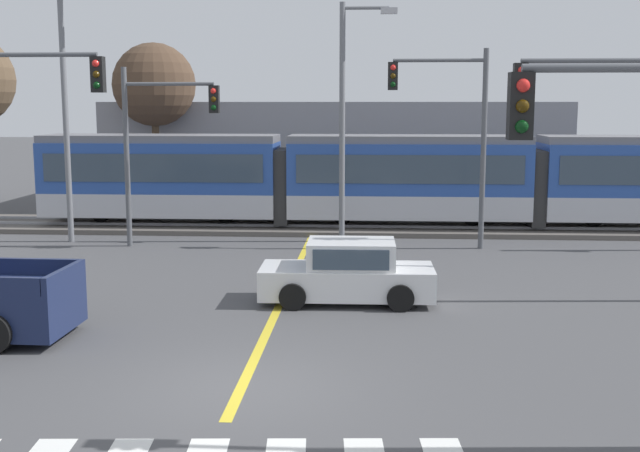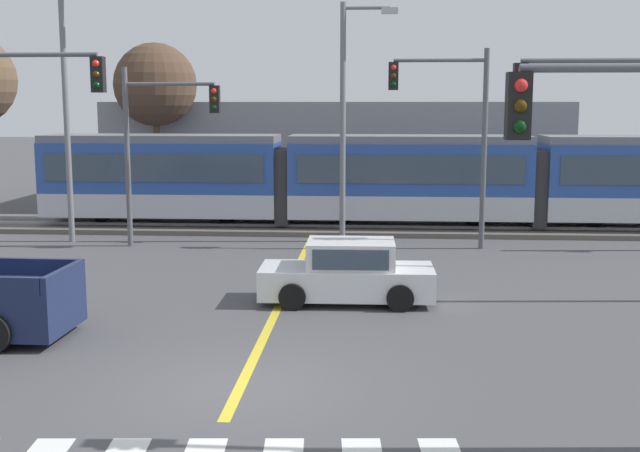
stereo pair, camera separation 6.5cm
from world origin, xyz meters
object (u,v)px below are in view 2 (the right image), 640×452
(street_lamp_centre, at_px, (348,108))
(bare_tree_west, at_px, (155,85))
(traffic_light_far_right, at_px, (454,119))
(traffic_light_far_left, at_px, (158,132))
(traffic_light_mid_right, at_px, (628,131))
(traffic_light_mid_left, at_px, (1,123))
(street_lamp_west, at_px, (72,92))
(light_rail_tram, at_px, (409,177))
(sedan_crossing, at_px, (348,274))

(street_lamp_centre, distance_m, bare_tree_west, 11.74)
(traffic_light_far_right, distance_m, street_lamp_centre, 3.68)
(traffic_light_far_left, xyz_separation_m, traffic_light_far_right, (9.77, 0.31, 0.43))
(traffic_light_mid_right, relative_size, street_lamp_centre, 0.77)
(traffic_light_mid_left, xyz_separation_m, street_lamp_west, (-0.71, 6.87, 0.87))
(light_rail_tram, bearing_deg, street_lamp_centre, -128.88)
(traffic_light_far_right, xyz_separation_m, street_lamp_centre, (-3.50, 1.09, 0.33))
(sedan_crossing, bearing_deg, street_lamp_west, 140.52)
(light_rail_tram, height_order, traffic_light_far_right, traffic_light_far_right)
(traffic_light_mid_left, height_order, street_lamp_west, street_lamp_west)
(traffic_light_mid_right, bearing_deg, bare_tree_west, 135.03)
(sedan_crossing, relative_size, traffic_light_mid_right, 0.67)
(traffic_light_far_left, bearing_deg, traffic_light_mid_right, -26.73)
(sedan_crossing, height_order, bare_tree_west, bare_tree_west)
(traffic_light_mid_left, relative_size, street_lamp_west, 0.72)
(bare_tree_west, bearing_deg, traffic_light_far_left, -74.36)
(sedan_crossing, height_order, traffic_light_far_left, traffic_light_far_left)
(sedan_crossing, height_order, traffic_light_mid_left, traffic_light_mid_left)
(traffic_light_mid_right, bearing_deg, traffic_light_far_left, 153.27)
(traffic_light_far_left, bearing_deg, traffic_light_far_right, 1.83)
(light_rail_tram, distance_m, street_lamp_centre, 4.39)
(traffic_light_far_left, bearing_deg, sedan_crossing, -47.91)
(traffic_light_mid_left, bearing_deg, traffic_light_mid_right, -1.94)
(traffic_light_mid_left, relative_size, traffic_light_mid_right, 1.04)
(traffic_light_mid_right, bearing_deg, street_lamp_centre, 130.84)
(traffic_light_mid_left, bearing_deg, traffic_light_far_right, 27.82)
(traffic_light_far_left, distance_m, traffic_light_far_right, 9.78)
(traffic_light_mid_left, bearing_deg, street_lamp_centre, 40.85)
(traffic_light_far_left, relative_size, street_lamp_west, 0.66)
(traffic_light_far_left, height_order, traffic_light_far_right, traffic_light_far_right)
(sedan_crossing, xyz_separation_m, traffic_light_far_right, (3.20, 7.58, 3.60))
(traffic_light_far_left, bearing_deg, light_rail_tram, 26.10)
(traffic_light_mid_right, distance_m, traffic_light_far_left, 14.82)
(bare_tree_west, bearing_deg, street_lamp_centre, -41.15)
(sedan_crossing, xyz_separation_m, traffic_light_mid_left, (-9.01, 1.14, 3.60))
(traffic_light_mid_left, xyz_separation_m, bare_tree_west, (-0.10, 15.23, 1.29))
(street_lamp_west, relative_size, street_lamp_centre, 1.11)
(traffic_light_far_left, distance_m, bare_tree_west, 9.60)
(traffic_light_mid_left, relative_size, traffic_light_far_left, 1.09)
(traffic_light_far_right, xyz_separation_m, bare_tree_west, (-12.31, 8.78, 1.29))
(traffic_light_mid_right, relative_size, street_lamp_west, 0.69)
(traffic_light_mid_left, relative_size, traffic_light_far_right, 0.99)
(light_rail_tram, relative_size, traffic_light_mid_right, 4.46)
(bare_tree_west, bearing_deg, street_lamp_west, -94.16)
(traffic_light_mid_right, height_order, traffic_light_far_left, traffic_light_mid_right)
(light_rail_tram, xyz_separation_m, traffic_light_far_left, (-8.49, -4.16, 1.83))
(street_lamp_centre, bearing_deg, traffic_light_far_left, -167.42)
(traffic_light_far_left, height_order, bare_tree_west, bare_tree_west)
(traffic_light_mid_right, bearing_deg, traffic_light_mid_left, 178.06)
(sedan_crossing, bearing_deg, traffic_light_far_right, 67.14)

